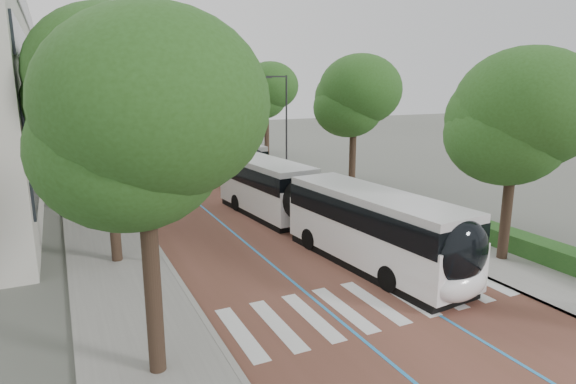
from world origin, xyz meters
name	(u,v)px	position (x,y,z in m)	size (l,w,h in m)	color
ground	(386,316)	(0.00, 0.00, 0.00)	(160.00, 160.00, 0.00)	#51544C
road	(156,155)	(0.00, 40.00, 0.01)	(11.00, 140.00, 0.02)	brown
sidewalk_left	(80,160)	(-7.50, 40.00, 0.06)	(4.00, 140.00, 0.12)	gray
sidewalk_right	(224,150)	(7.50, 40.00, 0.06)	(4.00, 140.00, 0.12)	gray
kerb_left	(100,158)	(-5.60, 40.00, 0.06)	(0.20, 140.00, 0.14)	gray
kerb_right	(207,151)	(5.60, 40.00, 0.06)	(0.20, 140.00, 0.14)	gray
zebra_crossing	(374,302)	(0.20, 1.00, 0.03)	(10.55, 3.60, 0.01)	silver
lane_line_left	(141,156)	(-1.60, 40.00, 0.02)	(0.12, 126.00, 0.01)	#2885CC
lane_line_right	(171,154)	(1.60, 40.00, 0.02)	(0.12, 126.00, 0.01)	#2885CC
hedge	(567,259)	(9.10, 0.00, 0.52)	(1.20, 14.00, 0.80)	#194A19
streetlight_far	(284,119)	(6.62, 22.00, 4.82)	(1.82, 0.20, 8.00)	#292A2C
lamp_post_left	(149,170)	(-6.10, 8.00, 4.12)	(0.14, 0.14, 8.00)	#292A2C
trees_left	(83,93)	(-7.50, 23.05, 6.92)	(6.44, 60.42, 10.06)	black
trees_right	(318,101)	(7.70, 18.58, 6.27)	(5.82, 47.29, 8.80)	black
lead_bus	(321,209)	(1.86, 7.74, 1.63)	(4.11, 18.54, 3.20)	black
bus_queued_0	(226,159)	(2.60, 24.29, 1.62)	(2.65, 12.42, 3.20)	white
bus_queued_1	(188,142)	(2.67, 36.63, 1.62)	(2.65, 12.42, 3.20)	white
bus_queued_2	(161,131)	(2.50, 49.51, 1.62)	(3.04, 12.49, 3.20)	white
bus_queued_3	(146,123)	(2.96, 63.03, 1.62)	(2.95, 12.48, 3.20)	white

